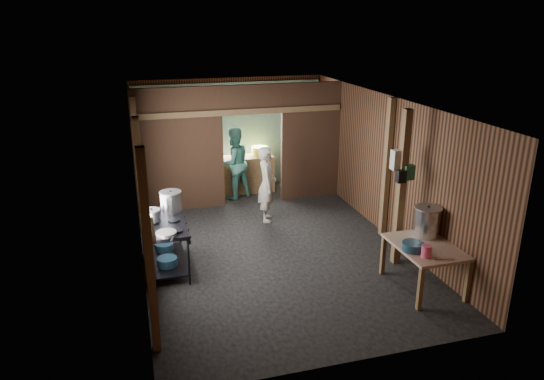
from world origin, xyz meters
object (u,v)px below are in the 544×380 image
object	(u,v)px
stock_pot	(427,222)
prep_table	(423,266)
cook	(267,184)
pink_bucket	(426,251)
yellow_tub	(260,151)
stove_pot_large	(171,202)
gas_range	(165,246)

from	to	relation	value
stock_pot	prep_table	bearing A→B (deg)	-121.73
prep_table	cook	bearing A→B (deg)	115.54
prep_table	pink_bucket	bearing A→B (deg)	-121.78
yellow_tub	stove_pot_large	bearing A→B (deg)	-128.08
yellow_tub	cook	world-z (taller)	cook
pink_bucket	yellow_tub	xyz separation A→B (m)	(-1.02, 5.44, 0.17)
gas_range	prep_table	xyz separation A→B (m)	(3.71, -1.69, -0.06)
stock_pot	yellow_tub	size ratio (longest dim) A/B	1.29
stove_pot_large	stock_pot	world-z (taller)	same
pink_bucket	cook	distance (m)	3.85
stock_pot	stove_pot_large	bearing A→B (deg)	153.92
prep_table	stock_pot	world-z (taller)	stock_pot
stove_pot_large	gas_range	bearing A→B (deg)	-110.11
gas_range	prep_table	distance (m)	4.08
gas_range	pink_bucket	distance (m)	4.06
stove_pot_large	prep_table	bearing A→B (deg)	-31.31
stock_pot	cook	world-z (taller)	cook
cook	prep_table	bearing A→B (deg)	-140.61
prep_table	pink_bucket	world-z (taller)	pink_bucket
stove_pot_large	pink_bucket	world-z (taller)	stove_pot_large
pink_bucket	gas_range	bearing A→B (deg)	150.02
gas_range	pink_bucket	world-z (taller)	pink_bucket
gas_range	prep_table	bearing A→B (deg)	-24.48
pink_bucket	stove_pot_large	bearing A→B (deg)	143.30
gas_range	pink_bucket	size ratio (longest dim) A/B	7.95
stock_pot	cook	distance (m)	3.43
stock_pot	pink_bucket	xyz separation A→B (m)	(-0.41, -0.66, -0.14)
stock_pot	pink_bucket	distance (m)	0.78
pink_bucket	cook	size ratio (longest dim) A/B	0.11
gas_range	stove_pot_large	world-z (taller)	stove_pot_large
gas_range	stock_pot	xyz separation A→B (m)	(3.91, -1.37, 0.51)
stove_pot_large	pink_bucket	size ratio (longest dim) A/B	2.09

